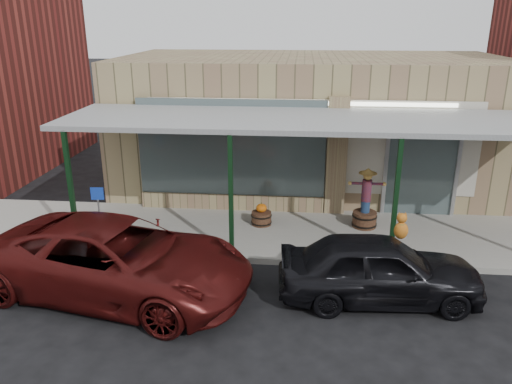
# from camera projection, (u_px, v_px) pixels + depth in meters

# --- Properties ---
(ground) EXTENTS (120.00, 120.00, 0.00)m
(ground) POSITION_uv_depth(u_px,v_px,m) (310.00, 316.00, 9.46)
(ground) COLOR black
(ground) RESTS_ON ground
(sidewalk) EXTENTS (40.00, 3.20, 0.15)m
(sidewalk) POSITION_uv_depth(u_px,v_px,m) (309.00, 235.00, 12.82)
(sidewalk) COLOR gray
(sidewalk) RESTS_ON ground
(storefront) EXTENTS (12.00, 6.25, 4.20)m
(storefront) POSITION_uv_depth(u_px,v_px,m) (310.00, 122.00, 16.44)
(storefront) COLOR #93855A
(storefront) RESTS_ON ground
(awning) EXTENTS (12.00, 3.00, 3.04)m
(awning) POSITION_uv_depth(u_px,v_px,m) (313.00, 122.00, 11.81)
(awning) COLOR gray
(awning) RESTS_ON ground
(block_buildings_near) EXTENTS (61.00, 8.00, 8.00)m
(block_buildings_near) POSITION_uv_depth(u_px,v_px,m) (372.00, 68.00, 16.68)
(block_buildings_near) COLOR maroon
(block_buildings_near) RESTS_ON ground
(barrel_scarecrow) EXTENTS (0.97, 0.70, 1.60)m
(barrel_scarecrow) POSITION_uv_depth(u_px,v_px,m) (365.00, 207.00, 12.96)
(barrel_scarecrow) COLOR #543721
(barrel_scarecrow) RESTS_ON sidewalk
(barrel_pumpkin) EXTENTS (0.60, 0.60, 0.62)m
(barrel_pumpkin) POSITION_uv_depth(u_px,v_px,m) (261.00, 217.00, 13.20)
(barrel_pumpkin) COLOR #543721
(barrel_pumpkin) RESTS_ON sidewalk
(handicap_sign) EXTENTS (0.30, 0.04, 1.46)m
(handicap_sign) POSITION_uv_depth(u_px,v_px,m) (99.00, 208.00, 11.79)
(handicap_sign) COLOR gray
(handicap_sign) RESTS_ON sidewalk
(parked_sedan) EXTENTS (4.06, 1.91, 1.55)m
(parked_sedan) POSITION_uv_depth(u_px,v_px,m) (380.00, 268.00, 9.83)
(parked_sedan) COLOR black
(parked_sedan) RESTS_ON ground
(car_maroon) EXTENTS (5.89, 3.59, 1.53)m
(car_maroon) POSITION_uv_depth(u_px,v_px,m) (117.00, 259.00, 10.02)
(car_maroon) COLOR #470F0E
(car_maroon) RESTS_ON ground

